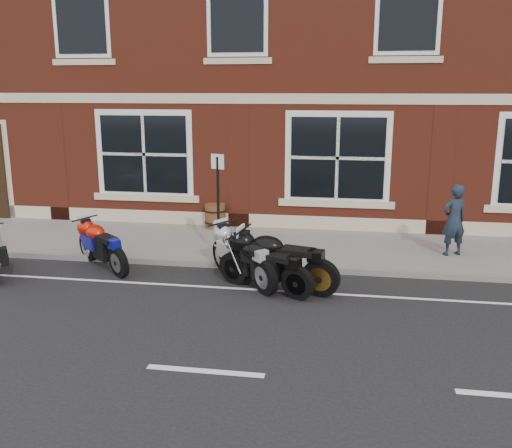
% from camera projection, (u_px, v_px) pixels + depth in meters
% --- Properties ---
extents(ground, '(80.00, 80.00, 0.00)m').
position_uv_depth(ground, '(246.00, 293.00, 10.46)').
color(ground, black).
rests_on(ground, ground).
extents(sidewalk, '(30.00, 3.00, 0.12)m').
position_uv_depth(sidewalk, '(268.00, 246.00, 13.33)').
color(sidewalk, slate).
rests_on(sidewalk, ground).
extents(kerb, '(30.00, 0.16, 0.12)m').
position_uv_depth(kerb, '(258.00, 266.00, 11.81)').
color(kerb, slate).
rests_on(kerb, ground).
extents(pub_building, '(24.00, 12.00, 12.00)m').
position_uv_depth(pub_building, '(301.00, 16.00, 19.13)').
color(pub_building, maroon).
rests_on(pub_building, ground).
extents(moto_sport_red, '(1.63, 1.43, 0.92)m').
position_uv_depth(moto_sport_red, '(103.00, 244.00, 11.78)').
color(moto_sport_red, black).
rests_on(moto_sport_red, ground).
extents(moto_sport_black, '(2.26, 0.75, 1.04)m').
position_uv_depth(moto_sport_black, '(278.00, 259.00, 10.52)').
color(moto_sport_black, black).
rests_on(moto_sport_black, ground).
extents(moto_sport_silver, '(1.57, 1.76, 1.00)m').
position_uv_depth(moto_sport_silver, '(243.00, 253.00, 10.94)').
color(moto_sport_silver, black).
rests_on(moto_sport_silver, ground).
extents(moto_naked_black, '(1.90, 1.05, 0.93)m').
position_uv_depth(moto_naked_black, '(264.00, 263.00, 10.47)').
color(moto_naked_black, black).
rests_on(moto_naked_black, ground).
extents(pedestrian_left, '(0.67, 0.57, 1.56)m').
position_uv_depth(pedestrian_left, '(454.00, 220.00, 12.24)').
color(pedestrian_left, '#1B2431').
rests_on(pedestrian_left, sidewalk).
extents(barrel_planter, '(0.56, 0.56, 0.62)m').
position_uv_depth(barrel_planter, '(215.00, 216.00, 14.73)').
color(barrel_planter, '#462612').
rests_on(barrel_planter, sidewalk).
extents(parking_sign, '(0.30, 0.13, 2.20)m').
position_uv_depth(parking_sign, '(218.00, 198.00, 12.06)').
color(parking_sign, black).
rests_on(parking_sign, sidewalk).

